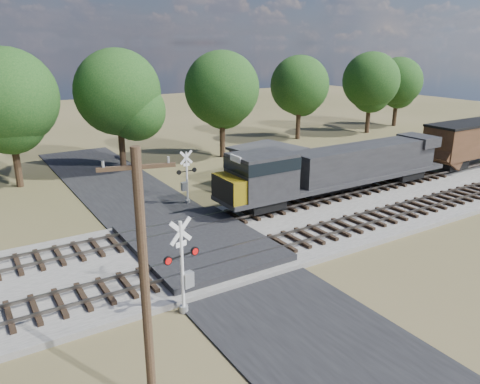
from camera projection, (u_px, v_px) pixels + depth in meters
ground at (202, 253)px, 26.03m from camera, size 160.00×160.00×0.00m
ballast_bed at (331, 214)px, 31.43m from camera, size 140.00×10.00×0.30m
road at (202, 252)px, 26.02m from camera, size 7.00×60.00×0.08m
crossing_panel at (198, 244)px, 26.34m from camera, size 7.00×9.00×0.62m
track_near at (269, 246)px, 25.86m from camera, size 140.00×2.60×0.33m
track_far at (224, 219)px, 29.91m from camera, size 140.00×2.60×0.33m
crossing_signal_near at (184, 274)px, 19.79m from camera, size 1.74×0.47×4.35m
crossing_signal_far at (186, 182)px, 33.46m from camera, size 1.59×0.34×3.95m
utility_pole at (145, 282)px, 13.54m from camera, size 2.05×0.66×8.55m
equipment_shed at (267, 167)px, 37.54m from camera, size 5.50×5.50×3.24m
treeline at (142, 93)px, 43.35m from camera, size 81.30×11.03×10.96m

